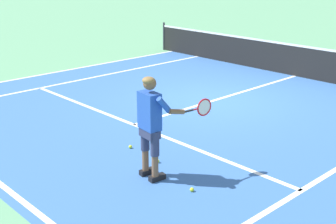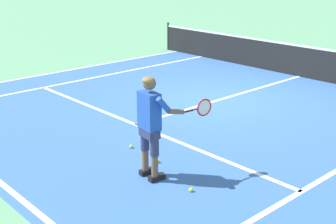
# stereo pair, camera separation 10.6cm
# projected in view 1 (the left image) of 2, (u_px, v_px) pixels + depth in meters

# --- Properties ---
(ground_plane) EXTENTS (80.00, 80.00, 0.00)m
(ground_plane) POSITION_uv_depth(u_px,v_px,m) (214.00, 101.00, 11.71)
(ground_plane) COLOR #609E70
(court_inner_surface) EXTENTS (10.98, 10.12, 0.00)m
(court_inner_surface) POSITION_uv_depth(u_px,v_px,m) (184.00, 110.00, 11.01)
(court_inner_surface) COLOR #3866A8
(court_inner_surface) RESTS_ON ground
(line_service) EXTENTS (8.23, 0.10, 0.01)m
(line_service) POSITION_uv_depth(u_px,v_px,m) (134.00, 125.00, 10.00)
(line_service) COLOR white
(line_service) RESTS_ON ground
(line_centre_service) EXTENTS (0.10, 6.40, 0.01)m
(line_centre_service) POSITION_uv_depth(u_px,v_px,m) (228.00, 96.00, 12.09)
(line_centre_service) COLOR white
(line_centre_service) RESTS_ON ground
(line_singles_left) EXTENTS (0.10, 9.72, 0.01)m
(line_singles_left) POSITION_uv_depth(u_px,v_px,m) (87.00, 79.00, 13.85)
(line_singles_left) COLOR white
(line_singles_left) RESTS_ON ground
(line_doubles_left) EXTENTS (0.10, 9.72, 0.01)m
(line_doubles_left) POSITION_uv_depth(u_px,v_px,m) (63.00, 71.00, 14.80)
(line_doubles_left) COLOR white
(line_doubles_left) RESTS_ON ground
(tennis_net) EXTENTS (11.96, 0.08, 1.07)m
(tennis_net) POSITION_uv_depth(u_px,v_px,m) (297.00, 60.00, 14.01)
(tennis_net) COLOR #333338
(tennis_net) RESTS_ON ground
(tennis_player) EXTENTS (0.74, 1.09, 1.71)m
(tennis_player) POSITION_uv_depth(u_px,v_px,m) (151.00, 121.00, 7.29)
(tennis_player) COLOR black
(tennis_player) RESTS_ON ground
(tennis_ball_near_feet) EXTENTS (0.07, 0.07, 0.07)m
(tennis_ball_near_feet) POSITION_uv_depth(u_px,v_px,m) (158.00, 161.00, 8.13)
(tennis_ball_near_feet) COLOR #CCE02D
(tennis_ball_near_feet) RESTS_ON ground
(tennis_ball_by_baseline) EXTENTS (0.07, 0.07, 0.07)m
(tennis_ball_by_baseline) POSITION_uv_depth(u_px,v_px,m) (192.00, 190.00, 7.13)
(tennis_ball_by_baseline) COLOR #CCE02D
(tennis_ball_by_baseline) RESTS_ON ground
(tennis_ball_mid_court) EXTENTS (0.07, 0.07, 0.07)m
(tennis_ball_mid_court) POSITION_uv_depth(u_px,v_px,m) (130.00, 147.00, 8.75)
(tennis_ball_mid_court) COLOR #CCE02D
(tennis_ball_mid_court) RESTS_ON ground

